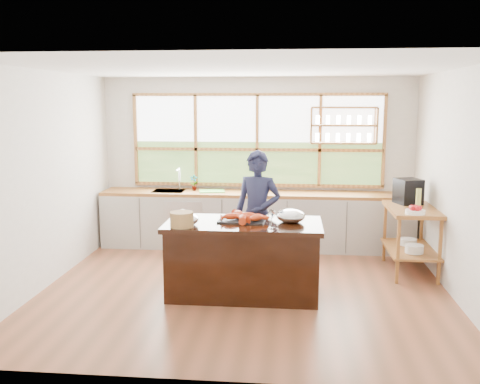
# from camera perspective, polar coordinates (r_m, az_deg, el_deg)

# --- Properties ---
(ground_plane) EXTENTS (5.00, 5.00, 0.00)m
(ground_plane) POSITION_cam_1_polar(r_m,az_deg,el_deg) (6.80, 0.51, -10.29)
(ground_plane) COLOR #945235
(room_shell) EXTENTS (5.02, 4.52, 2.71)m
(room_shell) POSITION_cam_1_polar(r_m,az_deg,el_deg) (6.92, 1.11, 4.96)
(room_shell) COLOR silver
(room_shell) RESTS_ON ground_plane
(back_counter) EXTENTS (4.90, 0.63, 0.90)m
(back_counter) POSITION_cam_1_polar(r_m,az_deg,el_deg) (8.53, 1.55, -2.97)
(back_counter) COLOR #ADAAA3
(back_counter) RESTS_ON ground_plane
(right_shelf_unit) EXTENTS (0.62, 1.10, 0.90)m
(right_shelf_unit) POSITION_cam_1_polar(r_m,az_deg,el_deg) (7.63, 17.79, -3.80)
(right_shelf_unit) COLOR #A65F2E
(right_shelf_unit) RESTS_ON ground_plane
(island) EXTENTS (1.85, 0.90, 0.90)m
(island) POSITION_cam_1_polar(r_m,az_deg,el_deg) (6.46, 0.36, -7.11)
(island) COLOR black
(island) RESTS_ON ground_plane
(cook) EXTENTS (0.69, 0.54, 1.69)m
(cook) POSITION_cam_1_polar(r_m,az_deg,el_deg) (7.00, 1.88, -2.50)
(cook) COLOR #1C1F3B
(cook) RESTS_ON ground_plane
(potted_plant) EXTENTS (0.15, 0.11, 0.26)m
(potted_plant) POSITION_cam_1_polar(r_m,az_deg,el_deg) (8.61, -4.94, 0.99)
(potted_plant) COLOR slate
(potted_plant) RESTS_ON back_counter
(cutting_board) EXTENTS (0.45, 0.37, 0.01)m
(cutting_board) POSITION_cam_1_polar(r_m,az_deg,el_deg) (8.52, -3.02, 0.10)
(cutting_board) COLOR #59BE43
(cutting_board) RESTS_ON back_counter
(espresso_machine) EXTENTS (0.40, 0.41, 0.35)m
(espresso_machine) POSITION_cam_1_polar(r_m,az_deg,el_deg) (7.84, 17.50, 0.08)
(espresso_machine) COLOR black
(espresso_machine) RESTS_ON right_shelf_unit
(wine_bottle) EXTENTS (0.09, 0.09, 0.28)m
(wine_bottle) POSITION_cam_1_polar(r_m,az_deg,el_deg) (7.46, 18.50, -0.72)
(wine_bottle) COLOR #BDC458
(wine_bottle) RESTS_ON right_shelf_unit
(fruit_bowl) EXTENTS (0.25, 0.25, 0.11)m
(fruit_bowl) POSITION_cam_1_polar(r_m,az_deg,el_deg) (7.18, 18.19, -1.89)
(fruit_bowl) COLOR white
(fruit_bowl) RESTS_ON right_shelf_unit
(slate_board) EXTENTS (0.57, 0.42, 0.02)m
(slate_board) POSITION_cam_1_polar(r_m,az_deg,el_deg) (6.44, 0.21, -3.00)
(slate_board) COLOR black
(slate_board) RESTS_ON island
(lobster_pile) EXTENTS (0.52, 0.48, 0.08)m
(lobster_pile) POSITION_cam_1_polar(r_m,az_deg,el_deg) (6.39, 0.38, -2.63)
(lobster_pile) COLOR #CB3805
(lobster_pile) RESTS_ON slate_board
(mixing_bowl_left) EXTENTS (0.30, 0.30, 0.14)m
(mixing_bowl_left) POSITION_cam_1_polar(r_m,az_deg,el_deg) (6.25, -5.79, -2.92)
(mixing_bowl_left) COLOR silver
(mixing_bowl_left) RESTS_ON island
(mixing_bowl_right) EXTENTS (0.34, 0.34, 0.16)m
(mixing_bowl_right) POSITION_cam_1_polar(r_m,az_deg,el_deg) (6.38, 5.43, -2.57)
(mixing_bowl_right) COLOR silver
(mixing_bowl_right) RESTS_ON island
(wine_glass) EXTENTS (0.08, 0.08, 0.22)m
(wine_glass) POSITION_cam_1_polar(r_m,az_deg,el_deg) (6.02, 3.39, -2.41)
(wine_glass) COLOR silver
(wine_glass) RESTS_ON island
(wicker_basket) EXTENTS (0.27, 0.27, 0.17)m
(wicker_basket) POSITION_cam_1_polar(r_m,az_deg,el_deg) (6.14, -6.22, -2.93)
(wicker_basket) COLOR #A37740
(wicker_basket) RESTS_ON island
(parchment_roll) EXTENTS (0.09, 0.30, 0.08)m
(parchment_roll) POSITION_cam_1_polar(r_m,az_deg,el_deg) (6.64, -6.41, -2.38)
(parchment_roll) COLOR white
(parchment_roll) RESTS_ON island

